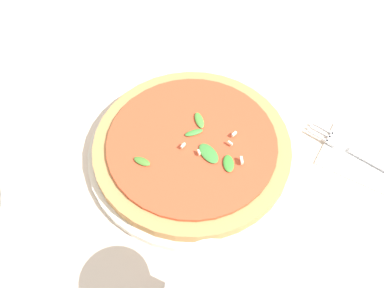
% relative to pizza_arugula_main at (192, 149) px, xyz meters
% --- Properties ---
extents(ground_plane, '(6.00, 6.00, 0.00)m').
position_rel_pizza_arugula_main_xyz_m(ground_plane, '(0.01, -0.03, -0.02)').
color(ground_plane, beige).
extents(pizza_arugula_main, '(0.32, 0.32, 0.05)m').
position_rel_pizza_arugula_main_xyz_m(pizza_arugula_main, '(0.00, 0.00, 0.00)').
color(pizza_arugula_main, silver).
rests_on(pizza_arugula_main, ground_plane).
extents(napkin, '(0.14, 0.09, 0.01)m').
position_rel_pizza_arugula_main_xyz_m(napkin, '(-0.24, -0.13, -0.01)').
color(napkin, white).
rests_on(napkin, ground_plane).
extents(fork, '(0.19, 0.04, 0.00)m').
position_rel_pizza_arugula_main_xyz_m(fork, '(-0.23, -0.13, -0.01)').
color(fork, silver).
rests_on(fork, ground_plane).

